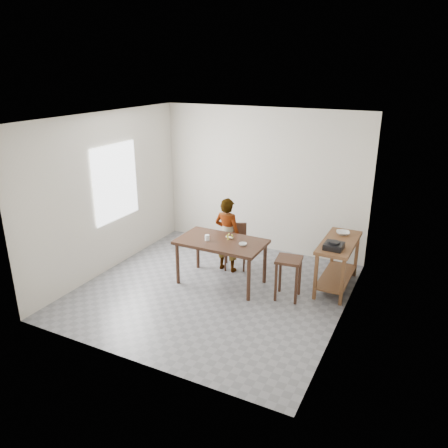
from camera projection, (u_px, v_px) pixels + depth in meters
The scene contains 17 objects.
floor at pixel (213, 291), 6.98m from camera, with size 4.00×4.00×0.04m, color slate.
ceiling at pixel (211, 116), 6.05m from camera, with size 4.00×4.00×0.04m, color white.
wall_back at pixel (262, 180), 8.21m from camera, with size 4.00×0.04×2.70m, color beige.
wall_front at pixel (126, 261), 4.81m from camera, with size 4.00×0.04×2.70m, color beige.
wall_left at pixel (107, 194), 7.36m from camera, with size 0.04×4.00×2.70m, color beige.
wall_right at pixel (349, 232), 5.66m from camera, with size 0.04×4.00×2.70m, color beige.
window_pane at pixel (116, 183), 7.46m from camera, with size 0.02×1.10×1.30m, color white.
dining_table at pixel (221, 262), 7.10m from camera, with size 1.40×0.80×0.75m, color #372015, non-canonical shape.
prep_counter at pixel (337, 264), 6.95m from camera, with size 0.50×1.20×0.80m, color brown, non-canonical shape.
child at pixel (227, 235), 7.47m from camera, with size 0.48×0.31×1.31m, color silver.
dining_chair at pixel (235, 247), 7.65m from camera, with size 0.38×0.38×0.78m, color #372015, non-canonical shape.
stool at pixel (288, 278), 6.65m from camera, with size 0.37×0.37×0.66m, color #372015, non-canonical shape.
glass_tumbler at pixel (207, 238), 6.97m from camera, with size 0.07×0.07×0.09m, color white.
small_bowl at pixel (243, 244), 6.77m from camera, with size 0.12×0.12×0.04m, color silver.
banana at pixel (229, 237), 7.04m from camera, with size 0.16×0.11×0.06m, color #EED857, non-canonical shape.
serving_bowl at pixel (343, 233), 7.07m from camera, with size 0.21×0.21×0.05m, color silver.
gas_burner at pixel (334, 246), 6.51m from camera, with size 0.27×0.27×0.09m, color black.
Camera 1 is at (2.93, -5.46, 3.37)m, focal length 35.00 mm.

